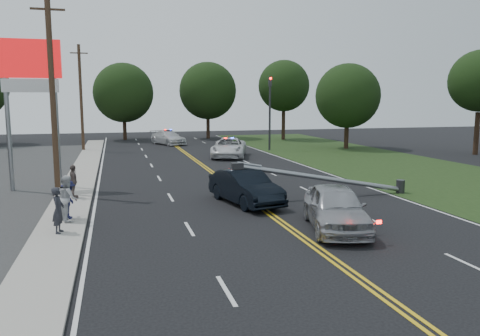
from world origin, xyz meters
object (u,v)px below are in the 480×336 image
object	(u,v)px
waiting_sedan	(336,207)
bystander_a	(58,210)
fallen_streetlight	(333,179)
bystander_d	(73,181)
emergency_a	(229,148)
emergency_b	(168,138)
utility_pole_far	(81,98)
utility_pole_mid	(52,95)
bystander_b	(67,198)
bystander_c	(69,200)
traffic_signal	(270,107)
crashed_sedan	(245,187)
pylon_sign	(30,78)

from	to	relation	value
waiting_sedan	bystander_a	xyz separation A→B (m)	(-9.97, 1.79, 0.11)
waiting_sedan	bystander_a	size ratio (longest dim) A/B	2.98
fallen_streetlight	bystander_d	size ratio (longest dim) A/B	5.76
fallen_streetlight	emergency_a	world-z (taller)	fallen_streetlight
emergency_b	utility_pole_far	bearing A→B (deg)	-176.01
utility_pole_mid	emergency_b	size ratio (longest dim) A/B	1.93
bystander_b	bystander_c	xyz separation A→B (m)	(0.02, 0.39, -0.13)
waiting_sedan	bystander_c	distance (m)	10.52
traffic_signal	emergency_a	world-z (taller)	traffic_signal
utility_pole_far	emergency_a	bearing A→B (deg)	-34.32
bystander_a	utility_pole_mid	bearing A→B (deg)	15.82
crashed_sedan	waiting_sedan	xyz separation A→B (m)	(2.07, -5.13, 0.05)
utility_pole_far	fallen_streetlight	bearing A→B (deg)	-62.76
utility_pole_far	bystander_c	size ratio (longest dim) A/B	6.46
crashed_sedan	emergency_b	distance (m)	30.82
waiting_sedan	bystander_c	bearing A→B (deg)	173.45
utility_pole_far	bystander_a	xyz separation A→B (m)	(0.85, -29.67, -4.13)
emergency_a	bystander_b	distance (m)	22.60
utility_pole_mid	bystander_a	bearing A→B (deg)	-83.67
utility_pole_far	bystander_d	distance (m)	23.82
crashed_sedan	waiting_sedan	size ratio (longest dim) A/B	0.98
utility_pole_mid	utility_pole_far	size ratio (longest dim) A/B	1.00
traffic_signal	fallen_streetlight	bearing A→B (deg)	-100.59
pylon_sign	fallen_streetlight	xyz separation A→B (m)	(14.69, -6.00, -5.08)
traffic_signal	crashed_sedan	bearing A→B (deg)	-111.42
crashed_sedan	bystander_c	bearing A→B (deg)	176.75
waiting_sedan	crashed_sedan	bearing A→B (deg)	127.01
bystander_c	bystander_d	world-z (taller)	bystander_d
waiting_sedan	pylon_sign	bearing A→B (deg)	151.61
utility_pole_far	bystander_d	world-z (taller)	utility_pole_far
traffic_signal	utility_pole_far	bearing A→B (deg)	167.11
fallen_streetlight	emergency_a	distance (m)	17.61
emergency_a	bystander_b	world-z (taller)	bystander_b
traffic_signal	emergency_a	xyz separation A→B (m)	(-5.16, -4.42, -3.39)
bystander_b	bystander_c	distance (m)	0.41
emergency_a	emergency_b	world-z (taller)	emergency_a
utility_pole_far	bystander_b	bearing A→B (deg)	-87.93
emergency_b	fallen_streetlight	bearing A→B (deg)	-104.63
utility_pole_mid	crashed_sedan	xyz separation A→B (m)	(8.74, -4.33, -4.29)
fallen_streetlight	bystander_d	xyz separation A→B (m)	(-12.49, 2.56, 0.01)
pylon_sign	bystander_c	distance (m)	9.44
crashed_sedan	bystander_b	distance (m)	7.91
traffic_signal	utility_pole_mid	size ratio (longest dim) A/B	0.70
bystander_b	pylon_sign	bearing A→B (deg)	-3.13
crashed_sedan	emergency_a	bearing A→B (deg)	66.08
pylon_sign	traffic_signal	size ratio (longest dim) A/B	1.13
utility_pole_far	waiting_sedan	size ratio (longest dim) A/B	2.02
utility_pole_mid	emergency_b	bearing A→B (deg)	71.94
bystander_b	bystander_d	world-z (taller)	bystander_b
emergency_a	bystander_c	size ratio (longest dim) A/B	3.80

